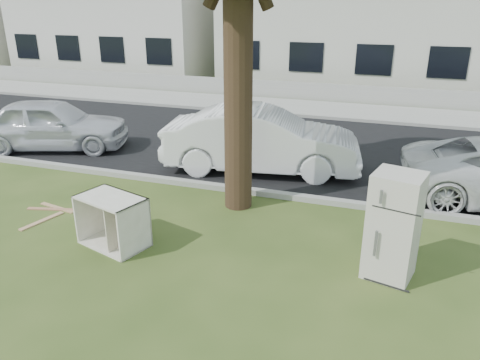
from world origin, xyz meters
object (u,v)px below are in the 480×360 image
(fridge, at_px, (393,226))
(car_left, at_px, (51,124))
(cabinet, at_px, (113,221))
(car_center, at_px, (261,140))

(fridge, xyz_separation_m, car_left, (-9.08, 3.68, -0.12))
(cabinet, bearing_deg, car_left, 155.04)
(fridge, distance_m, cabinet, 4.51)
(car_center, bearing_deg, fridge, -150.01)
(cabinet, xyz_separation_m, car_left, (-4.62, 4.18, 0.26))
(car_center, bearing_deg, cabinet, 153.63)
(cabinet, height_order, car_left, car_left)
(car_left, bearing_deg, cabinet, -151.15)
(fridge, relative_size, cabinet, 1.47)
(fridge, xyz_separation_m, car_center, (-3.12, 3.84, -0.06))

